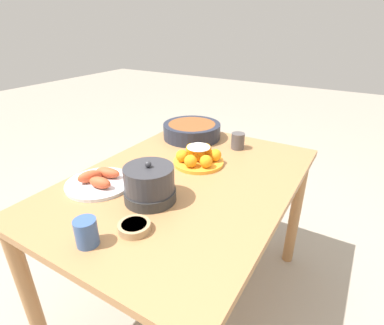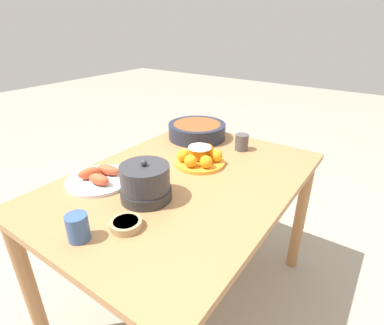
% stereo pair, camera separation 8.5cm
% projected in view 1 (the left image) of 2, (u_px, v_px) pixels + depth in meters
% --- Properties ---
extents(ground_plane, '(12.00, 12.00, 0.00)m').
position_uv_depth(ground_plane, '(186.00, 297.00, 1.60)').
color(ground_plane, '#9E9384').
extents(dining_table, '(1.22, 0.87, 0.72)m').
position_uv_depth(dining_table, '(185.00, 198.00, 1.33)').
color(dining_table, '#A87547').
rests_on(dining_table, ground_plane).
extents(cake_plate, '(0.24, 0.24, 0.09)m').
position_uv_depth(cake_plate, '(199.00, 157.00, 1.40)').
color(cake_plate, gold).
rests_on(cake_plate, dining_table).
extents(serving_bowl, '(0.32, 0.32, 0.08)m').
position_uv_depth(serving_bowl, '(192.00, 130.00, 1.71)').
color(serving_bowl, '#232838').
rests_on(serving_bowl, dining_table).
extents(sauce_bowl, '(0.11, 0.11, 0.03)m').
position_uv_depth(sauce_bowl, '(134.00, 227.00, 0.96)').
color(sauce_bowl, tan).
rests_on(sauce_bowl, dining_table).
extents(seafood_platter, '(0.27, 0.27, 0.06)m').
position_uv_depth(seafood_platter, '(99.00, 181.00, 1.23)').
color(seafood_platter, silver).
rests_on(seafood_platter, dining_table).
extents(cup_near, '(0.07, 0.07, 0.08)m').
position_uv_depth(cup_near, '(238.00, 141.00, 1.56)').
color(cup_near, '#4C4747').
rests_on(cup_near, dining_table).
extents(cup_far, '(0.07, 0.07, 0.09)m').
position_uv_depth(cup_far, '(86.00, 232.00, 0.89)').
color(cup_far, '#38568E').
rests_on(cup_far, dining_table).
extents(warming_pot, '(0.20, 0.20, 0.16)m').
position_uv_depth(warming_pot, '(150.00, 184.00, 1.10)').
color(warming_pot, '#2D2D2D').
rests_on(warming_pot, dining_table).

